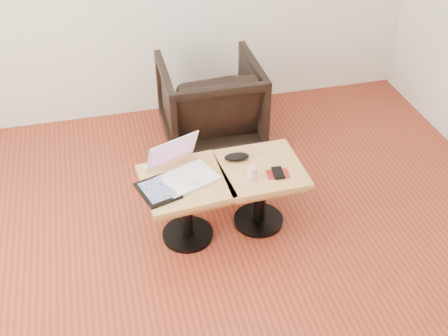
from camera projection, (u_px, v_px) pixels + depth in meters
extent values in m
cube|color=maroon|center=(216.00, 301.00, 3.29)|extent=(4.50, 4.50, 0.01)
cylinder|color=black|center=(188.00, 234.00, 3.72)|extent=(0.34, 0.34, 0.03)
cylinder|color=black|center=(186.00, 209.00, 3.59)|extent=(0.08, 0.08, 0.41)
cube|color=olive|center=(185.00, 187.00, 3.48)|extent=(0.52, 0.52, 0.04)
cube|color=olive|center=(185.00, 182.00, 3.46)|extent=(0.56, 0.56, 0.03)
cylinder|color=black|center=(258.00, 220.00, 3.83)|extent=(0.34, 0.34, 0.03)
cylinder|color=black|center=(260.00, 195.00, 3.70)|extent=(0.08, 0.08, 0.41)
cube|color=olive|center=(261.00, 173.00, 3.59)|extent=(0.48, 0.48, 0.04)
cube|color=olive|center=(261.00, 169.00, 3.57)|extent=(0.53, 0.53, 0.03)
cube|color=white|center=(187.00, 179.00, 3.45)|extent=(0.41, 0.35, 0.02)
cube|color=silver|center=(184.00, 174.00, 3.46)|extent=(0.31, 0.21, 0.00)
cube|color=silver|center=(193.00, 183.00, 3.40)|extent=(0.11, 0.09, 0.00)
cube|color=white|center=(172.00, 151.00, 3.48)|extent=(0.35, 0.22, 0.22)
cube|color=#A02E37|center=(172.00, 151.00, 3.48)|extent=(0.31, 0.18, 0.18)
cube|color=black|center=(158.00, 191.00, 3.36)|extent=(0.28, 0.31, 0.02)
cube|color=#191E38|center=(158.00, 189.00, 3.35)|extent=(0.22, 0.26, 0.00)
cube|color=white|center=(148.00, 168.00, 3.53)|extent=(0.04, 0.04, 0.03)
ellipsoid|color=black|center=(237.00, 157.00, 3.60)|extent=(0.17, 0.09, 0.05)
cylinder|color=#E86480|center=(252.00, 173.00, 3.44)|extent=(0.06, 0.06, 0.08)
sphere|color=white|center=(264.00, 160.00, 3.60)|extent=(0.01, 0.01, 0.01)
sphere|color=white|center=(266.00, 159.00, 3.62)|extent=(0.01, 0.01, 0.01)
sphere|color=white|center=(261.00, 159.00, 3.62)|extent=(0.01, 0.01, 0.01)
cylinder|color=white|center=(264.00, 161.00, 3.61)|extent=(0.07, 0.04, 0.00)
cube|color=maroon|center=(278.00, 174.00, 3.50)|extent=(0.15, 0.11, 0.01)
cube|color=black|center=(278.00, 173.00, 3.49)|extent=(0.08, 0.13, 0.01)
imported|color=black|center=(210.00, 102.00, 4.43)|extent=(0.75, 0.78, 0.70)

